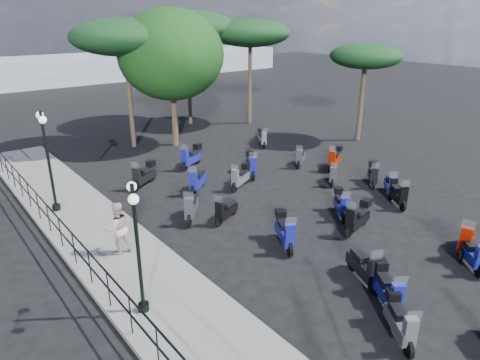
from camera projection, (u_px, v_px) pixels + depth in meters
ground at (323, 235)px, 15.65m from camera, size 120.00×120.00×0.00m
sidewalk at (121, 258)px, 14.05m from camera, size 3.00×30.00×0.15m
railing at (81, 251)px, 12.86m from camera, size 0.04×26.04×1.10m
lamp_post_1 at (137, 242)px, 10.70m from camera, size 0.56×1.01×3.64m
lamp_post_2 at (48, 155)px, 16.53m from camera, size 0.42×1.19×4.07m
pedestrian_far at (118, 228)px, 13.96m from camera, size 0.89×0.70×1.78m
scooter_1 at (400, 322)px, 10.49m from camera, size 1.12×1.42×1.32m
scooter_2 at (285, 232)px, 14.75m from camera, size 1.07×1.64×1.44m
scooter_3 at (226, 211)px, 16.60m from camera, size 1.50×0.80×1.27m
scooter_4 at (191, 208)px, 16.68m from camera, size 1.27×1.46×1.45m
scooter_5 at (144, 176)px, 19.97m from camera, size 1.60×1.07×1.41m
scooter_7 at (387, 290)px, 11.65m from camera, size 1.17×1.55×1.42m
scooter_8 at (364, 267)px, 12.78m from camera, size 0.93×1.68×1.42m
scooter_9 at (197, 181)px, 19.37m from camera, size 1.52×1.22×1.46m
scooter_10 at (240, 177)px, 19.82m from camera, size 1.56×0.93×1.33m
scooter_13 at (341, 205)px, 16.99m from camera, size 1.15×1.37×1.30m
scooter_14 at (357, 218)px, 15.78m from camera, size 1.77×0.67×1.42m
scooter_15 at (251, 165)px, 21.30m from camera, size 1.14×1.63×1.46m
scooter_16 at (191, 157)px, 22.49m from camera, size 1.70×1.03×1.46m
scooter_18 at (466, 239)px, 14.34m from camera, size 1.81×0.81×1.48m
scooter_19 at (472, 255)px, 13.51m from camera, size 1.15×1.32×1.31m
scooter_20 at (390, 185)px, 19.01m from camera, size 1.33×1.17×1.33m
scooter_21 at (335, 159)px, 22.32m from camera, size 1.65×0.95×1.40m
scooter_22 at (301, 158)px, 22.77m from camera, size 1.38×1.00×1.27m
scooter_25 at (397, 194)px, 18.01m from camera, size 1.12×1.48×1.36m
scooter_26 at (373, 175)px, 20.19m from camera, size 1.31×1.19×1.29m
scooter_27 at (333, 175)px, 20.34m from camera, size 1.24×1.06×1.22m
scooter_28 at (262, 138)px, 26.23m from camera, size 0.95×1.44×1.27m
broadleaf_tree at (171, 55)px, 24.64m from camera, size 6.13×6.13×8.02m
pine_0 at (187, 28)px, 29.46m from camera, size 6.79×6.79×7.95m
pine_1 at (250, 33)px, 29.65m from camera, size 5.58×5.58×7.39m
pine_2 at (124, 37)px, 23.98m from camera, size 6.00×6.00×7.45m
pine_3 at (366, 57)px, 25.78m from camera, size 4.35×4.35×6.00m
distant_hills at (19, 73)px, 48.02m from camera, size 70.00×8.00×3.00m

